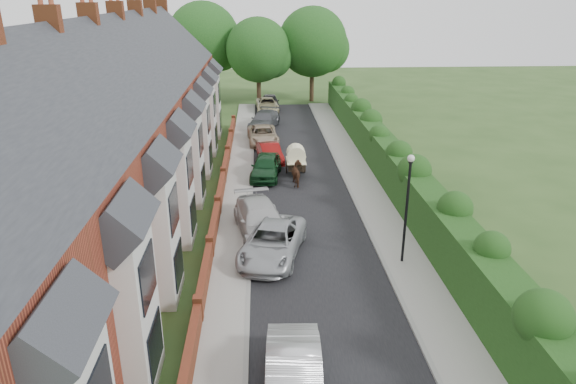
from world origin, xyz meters
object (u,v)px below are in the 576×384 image
car_red (270,153)px  car_black (270,102)px  car_silver_b (273,242)px  car_green (266,166)px  car_white (261,220)px  car_grey (264,120)px  car_silver_a (294,380)px  horse (298,174)px  lamppost (408,196)px  horse_cart (296,158)px  car_beige (263,135)px

car_red → car_black: car_black is taller
car_silver_b → car_green: car_green is taller
car_black → car_silver_b: bearing=-94.4°
car_white → car_red: size_ratio=1.37×
car_grey → car_black: (0.75, 8.61, -0.03)m
car_silver_a → horse: car_silver_a is taller
car_black → car_green: bearing=-95.4°
lamppost → car_silver_b: (-5.86, 1.00, -2.55)m
car_black → horse_cart: horse_cart is taller
car_green → car_black: 21.95m
car_white → car_silver_a: bearing=-96.3°
car_white → car_green: (0.40, 8.70, -0.03)m
car_red → car_green: bearing=-105.8°
car_white → car_green: size_ratio=1.22×
lamppost → car_red: size_ratio=1.29×
car_black → horse: 23.54m
car_white → lamppost: bearing=-38.6°
car_silver_a → car_black: (0.28, 42.21, -0.05)m
car_grey → car_green: bearing=-76.7°
lamppost → car_white: size_ratio=0.94×
lamppost → car_white: lamppost is taller
car_silver_b → horse: size_ratio=3.06×
car_beige → car_grey: car_grey is taller
car_silver_a → car_beige: size_ratio=0.95×
car_red → car_beige: bearing=85.5°
car_silver_a → car_white: (-0.92, 11.57, 0.01)m
car_grey → horse: 15.03m
car_green → car_beige: (-0.12, 8.34, -0.06)m
car_silver_b → car_green: size_ratio=1.19×
car_grey → lamppost: bearing=-63.3°
car_black → horse: bearing=-90.3°
lamppost → horse: bearing=110.7°
car_green → car_red: 3.44m
car_silver_a → horse: size_ratio=2.74×
car_grey → horse_cart: 13.17m
car_grey → car_black: car_grey is taller
lamppost → car_grey: 26.21m
lamppost → horse: (-3.97, 10.50, -2.56)m
car_red → car_white: bearing=-103.5°
car_white → horse: car_white is taller
lamppost → car_black: size_ratio=1.19×
car_white → horse_cart: size_ratio=1.88×
car_silver_b → horse_cart: (1.88, 11.39, 0.46)m
car_silver_a → car_beige: bearing=93.9°
car_grey → car_black: size_ratio=1.22×
lamppost → car_white: 7.65m
car_white → car_red: car_white is taller
car_silver_a → car_green: size_ratio=1.07×
car_silver_a → car_red: car_silver_a is taller
car_green → horse_cart: (2.03, 0.32, 0.44)m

